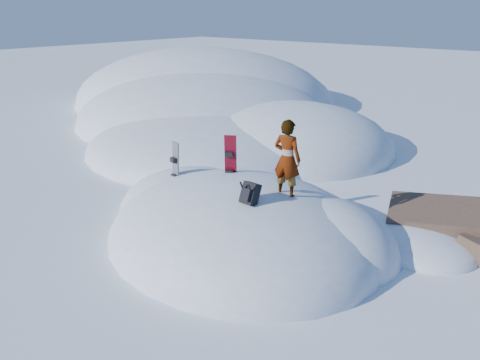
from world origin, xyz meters
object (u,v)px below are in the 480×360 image
Objects in this scene: snowboard_red at (230,165)px; backpack at (250,194)px; person at (287,159)px; snowboard_dark at (175,170)px.

snowboard_red reaches higher than backpack.
backpack is 0.32× the size of person.
person reaches higher than snowboard_dark.
snowboard_red reaches higher than snowboard_dark.
person reaches higher than backpack.
person is at bearing 75.44° from backpack.
snowboard_dark is 2.79× the size of backpack.
snowboard_dark is 3.43m from backpack.
snowboard_dark is 0.89× the size of person.
backpack is at bearing 68.42° from person.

